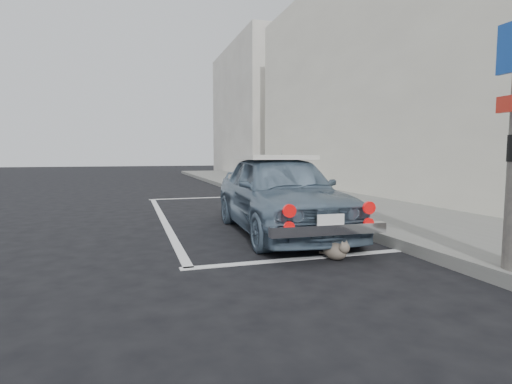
% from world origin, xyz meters
% --- Properties ---
extents(ground, '(80.00, 80.00, 0.00)m').
position_xyz_m(ground, '(0.00, 0.00, 0.00)').
color(ground, black).
rests_on(ground, ground).
extents(sidewalk, '(2.80, 40.00, 0.15)m').
position_xyz_m(sidewalk, '(3.20, 2.00, 0.07)').
color(sidewalk, slate).
rests_on(sidewalk, ground).
extents(shop_building, '(3.50, 18.00, 7.00)m').
position_xyz_m(shop_building, '(6.33, 4.00, 3.49)').
color(shop_building, beige).
rests_on(shop_building, ground).
extents(building_far, '(3.50, 10.00, 8.00)m').
position_xyz_m(building_far, '(6.35, 20.00, 4.00)').
color(building_far, '#B7B0A6').
rests_on(building_far, ground).
extents(pline_rear, '(3.00, 0.12, 0.01)m').
position_xyz_m(pline_rear, '(0.50, -0.50, 0.00)').
color(pline_rear, silver).
rests_on(pline_rear, ground).
extents(pline_front, '(3.00, 0.12, 0.01)m').
position_xyz_m(pline_front, '(0.50, 6.50, 0.00)').
color(pline_front, silver).
rests_on(pline_front, ground).
extents(pline_side, '(0.12, 7.00, 0.01)m').
position_xyz_m(pline_side, '(-0.90, 3.00, 0.00)').
color(pline_side, silver).
rests_on(pline_side, ground).
extents(retro_coupe, '(1.68, 3.80, 1.27)m').
position_xyz_m(retro_coupe, '(0.77, 1.10, 0.64)').
color(retro_coupe, slate).
rests_on(retro_coupe, ground).
extents(cat, '(0.30, 0.48, 0.26)m').
position_xyz_m(cat, '(0.81, -0.66, 0.12)').
color(cat, '#65574D').
rests_on(cat, ground).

